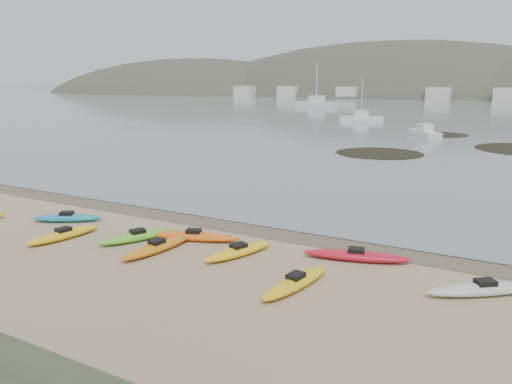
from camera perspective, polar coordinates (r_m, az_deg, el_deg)
The scene contains 5 objects.
ground at distance 21.66m, azimuth -0.00°, elevation -3.87°, with size 600.00×600.00×0.00m, color tan.
wet_sand at distance 21.41m, azimuth -0.39°, elevation -4.06°, with size 60.00×60.00×0.00m, color brown.
kayaks at distance 18.83m, azimuth -7.78°, elevation -6.03°, with size 23.44×6.10×0.34m.
kelp_mats at distance 51.33m, azimuth 23.05°, elevation 4.80°, with size 20.09×25.13×0.04m.
moored_boats at distance 101.20m, azimuth 21.37°, elevation 8.66°, with size 82.48×84.49×1.41m.
Camera 1 is at (10.13, -18.13, 6.17)m, focal length 35.00 mm.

